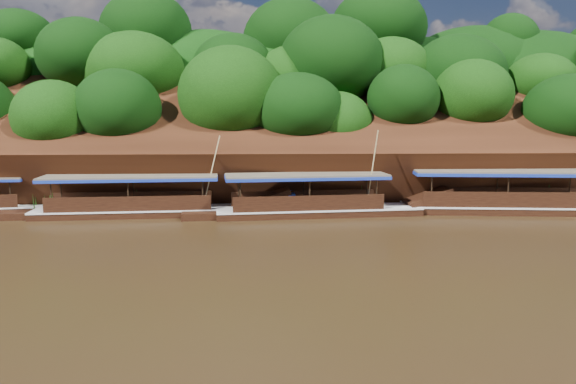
% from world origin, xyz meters
% --- Properties ---
extents(ground, '(160.00, 160.00, 0.00)m').
position_xyz_m(ground, '(0.00, 0.00, 0.00)').
color(ground, black).
rests_on(ground, ground).
extents(riverbank, '(120.00, 30.06, 19.40)m').
position_xyz_m(riverbank, '(-0.01, 22.73, 1.89)').
color(riverbank, black).
rests_on(riverbank, ground).
extents(boat_0, '(16.84, 3.99, 6.34)m').
position_xyz_m(boat_0, '(11.38, 7.62, 0.61)').
color(boat_0, black).
rests_on(boat_0, ground).
extents(boat_1, '(14.97, 3.64, 5.71)m').
position_xyz_m(boat_1, '(-1.15, 7.47, 0.58)').
color(boat_1, black).
rests_on(boat_1, ground).
extents(boat_2, '(15.91, 3.30, 5.34)m').
position_xyz_m(boat_2, '(-11.70, 7.81, 0.56)').
color(boat_2, black).
rests_on(boat_2, ground).
extents(reeds, '(49.08, 2.15, 2.05)m').
position_xyz_m(reeds, '(-3.65, 9.42, 0.88)').
color(reeds, '#245916').
rests_on(reeds, ground).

